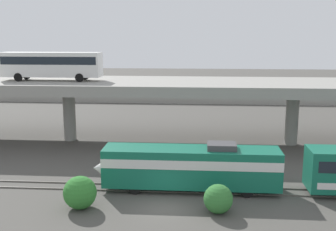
% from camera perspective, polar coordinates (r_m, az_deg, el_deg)
% --- Properties ---
extents(ground_plane, '(260.00, 260.00, 0.00)m').
position_cam_1_polar(ground_plane, '(32.50, -0.45, -12.65)').
color(ground_plane, '#4C4944').
extents(rail_strip_near, '(110.00, 0.12, 0.12)m').
position_cam_1_polar(rail_strip_near, '(35.47, -0.00, -10.44)').
color(rail_strip_near, '#59544C').
rests_on(rail_strip_near, ground_plane).
extents(rail_strip_far, '(110.00, 0.12, 0.12)m').
position_cam_1_polar(rail_strip_far, '(36.86, 0.18, -9.59)').
color(rail_strip_far, '#59544C').
rests_on(rail_strip_far, ground_plane).
extents(train_locomotive, '(15.83, 3.04, 4.18)m').
position_cam_1_polar(train_locomotive, '(35.38, 1.99, -6.83)').
color(train_locomotive, '#14664C').
rests_on(train_locomotive, ground_plane).
extents(highway_overpass, '(96.00, 11.66, 7.53)m').
position_cam_1_polar(highway_overpass, '(50.10, 1.47, 3.87)').
color(highway_overpass, gray).
rests_on(highway_overpass, ground_plane).
extents(transit_bus_on_overpass, '(12.00, 2.68, 3.40)m').
position_cam_1_polar(transit_bus_on_overpass, '(52.36, -15.71, 6.88)').
color(transit_bus_on_overpass, silver).
rests_on(transit_bus_on_overpass, highway_overpass).
extents(pier_parking_lot, '(74.17, 13.54, 1.53)m').
position_cam_1_polar(pier_parking_lot, '(85.56, 2.65, 2.84)').
color(pier_parking_lot, gray).
rests_on(pier_parking_lot, ground_plane).
extents(parked_car_0, '(4.63, 2.00, 1.50)m').
position_cam_1_polar(parked_car_0, '(83.50, 8.65, 3.59)').
color(parked_car_0, maroon).
rests_on(parked_car_0, pier_parking_lot).
extents(parked_car_1, '(4.03, 1.84, 1.50)m').
position_cam_1_polar(parked_car_1, '(83.25, -3.21, 3.67)').
color(parked_car_1, '#B7B7BC').
rests_on(parked_car_1, pier_parking_lot).
extents(parked_car_2, '(4.29, 1.98, 1.50)m').
position_cam_1_polar(parked_car_2, '(87.33, 16.92, 3.56)').
color(parked_car_2, '#B7B7BC').
rests_on(parked_car_2, pier_parking_lot).
extents(parked_car_3, '(4.13, 2.00, 1.50)m').
position_cam_1_polar(parked_car_3, '(86.64, 6.46, 3.91)').
color(parked_car_3, '#0C4C26').
rests_on(parked_car_3, pier_parking_lot).
extents(parked_car_4, '(4.19, 1.97, 1.50)m').
position_cam_1_polar(parked_car_4, '(89.24, 13.04, 3.91)').
color(parked_car_4, maroon).
rests_on(parked_car_4, pier_parking_lot).
extents(parked_car_5, '(4.09, 1.83, 1.50)m').
position_cam_1_polar(parked_car_5, '(92.93, -16.11, 4.03)').
color(parked_car_5, maroon).
rests_on(parked_car_5, pier_parking_lot).
extents(parked_car_6, '(4.46, 1.95, 1.50)m').
position_cam_1_polar(parked_car_6, '(85.05, -9.35, 3.70)').
color(parked_car_6, navy).
rests_on(parked_car_6, pier_parking_lot).
extents(parked_car_7, '(4.06, 1.87, 1.50)m').
position_cam_1_polar(parked_car_7, '(85.99, 3.12, 3.91)').
color(parked_car_7, black).
rests_on(parked_car_7, pier_parking_lot).
extents(harbor_water, '(140.00, 36.00, 0.01)m').
position_cam_1_polar(harbor_water, '(108.45, 3.03, 4.19)').
color(harbor_water, '#385B7A').
rests_on(harbor_water, ground_plane).
extents(shrub_left, '(2.54, 2.54, 2.54)m').
position_cam_1_polar(shrub_left, '(32.74, -11.99, -10.31)').
color(shrub_left, '#2E782E').
rests_on(shrub_left, ground_plane).
extents(shrub_right, '(2.19, 2.19, 2.19)m').
position_cam_1_polar(shrub_right, '(31.59, 6.91, -11.29)').
color(shrub_right, '#307232').
rests_on(shrub_right, ground_plane).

